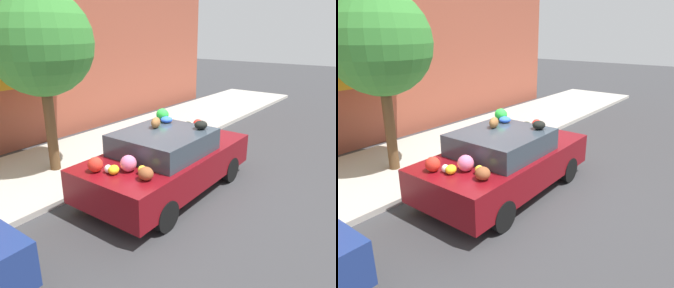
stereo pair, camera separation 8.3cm
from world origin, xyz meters
The scene contains 6 objects.
ground_plane centered at (0.00, 0.00, 0.00)m, with size 60.00×60.00×0.00m, color #38383A.
sidewalk_curb centered at (0.00, 2.70, 0.06)m, with size 24.00×3.20×0.13m.
building_facade centered at (-0.08, 4.91, 2.84)m, with size 18.00×1.20×5.78m.
street_tree centered at (-0.92, 2.50, 3.01)m, with size 2.27×2.27×4.04m.
fire_hydrant centered at (0.66, 1.59, 0.47)m, with size 0.20×0.20×0.70m.
art_car centered at (-0.02, -0.20, 0.73)m, with size 3.97×1.91×1.63m.
Camera 2 is at (-5.04, -4.10, 3.29)m, focal length 35.00 mm.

